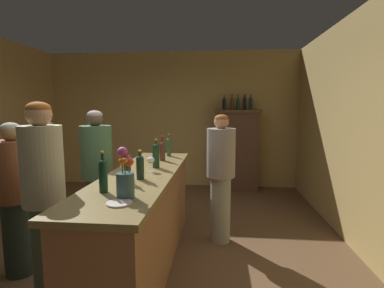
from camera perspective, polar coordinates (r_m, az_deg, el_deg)
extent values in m
plane|color=brown|center=(3.61, -12.68, -20.91)|extent=(8.19, 8.19, 0.00)
cube|color=tan|center=(6.32, -3.92, 4.78)|extent=(5.38, 0.12, 2.85)
cube|color=#9A6742|center=(3.22, -9.63, -14.93)|extent=(0.60, 2.52, 0.97)
cube|color=olive|center=(3.06, -9.83, -6.07)|extent=(0.68, 2.62, 0.05)
cube|color=brown|center=(6.00, 8.81, -1.21)|extent=(0.83, 0.36, 1.64)
cube|color=brown|center=(5.93, 8.96, 6.36)|extent=(0.91, 0.42, 0.06)
cylinder|color=#1A3023|center=(2.78, -10.13, -4.89)|extent=(0.07, 0.07, 0.19)
sphere|color=#1A3023|center=(2.77, -10.17, -2.96)|extent=(0.07, 0.07, 0.07)
cylinder|color=#1A3023|center=(2.76, -10.19, -2.23)|extent=(0.03, 0.03, 0.07)
cylinder|color=gold|center=(2.75, -10.21, -1.34)|extent=(0.03, 0.03, 0.02)
cylinder|color=#452D12|center=(2.67, -12.52, -5.57)|extent=(0.06, 0.06, 0.18)
sphere|color=#452D12|center=(2.65, -12.57, -3.68)|extent=(0.06, 0.06, 0.06)
cylinder|color=#452D12|center=(2.65, -12.60, -2.83)|extent=(0.02, 0.02, 0.08)
cylinder|color=black|center=(2.64, -12.63, -1.81)|extent=(0.03, 0.03, 0.02)
cylinder|color=#2C5234|center=(4.04, -4.55, -0.85)|extent=(0.06, 0.06, 0.21)
sphere|color=#2C5234|center=(4.03, -4.57, 0.66)|extent=(0.06, 0.06, 0.06)
cylinder|color=#2C5234|center=(4.03, -4.57, 1.21)|extent=(0.02, 0.02, 0.08)
cylinder|color=gold|center=(4.02, -4.58, 1.89)|extent=(0.02, 0.02, 0.02)
cylinder|color=#13381E|center=(2.43, -17.01, -6.43)|extent=(0.07, 0.07, 0.23)
sphere|color=#13381E|center=(2.40, -17.11, -3.76)|extent=(0.07, 0.07, 0.07)
cylinder|color=#13381E|center=(2.40, -17.15, -2.75)|extent=(0.02, 0.02, 0.09)
cylinder|color=gold|center=(2.39, -17.20, -1.54)|extent=(0.03, 0.03, 0.02)
cylinder|color=#4C2C20|center=(3.71, -5.83, -1.70)|extent=(0.07, 0.07, 0.20)
sphere|color=#4C2C20|center=(3.70, -5.85, -0.15)|extent=(0.07, 0.07, 0.07)
cylinder|color=#4C2C20|center=(3.69, -5.86, 0.60)|extent=(0.03, 0.03, 0.10)
cylinder|color=#AE1A27|center=(3.68, -5.87, 1.47)|extent=(0.03, 0.03, 0.02)
cylinder|color=#1A3923|center=(3.27, -7.08, -2.61)|extent=(0.08, 0.08, 0.24)
sphere|color=#1A3923|center=(3.26, -7.11, -0.56)|extent=(0.08, 0.08, 0.08)
cylinder|color=#1A3923|center=(3.25, -7.12, 0.08)|extent=(0.03, 0.03, 0.07)
cylinder|color=gold|center=(3.25, -7.13, 0.86)|extent=(0.03, 0.03, 0.02)
cylinder|color=white|center=(3.12, -8.07, -5.31)|extent=(0.07, 0.07, 0.00)
cylinder|color=white|center=(3.11, -8.09, -4.51)|extent=(0.01, 0.01, 0.08)
ellipsoid|color=white|center=(3.09, -8.11, -3.14)|extent=(0.08, 0.08, 0.07)
ellipsoid|color=maroon|center=(3.09, -8.11, -3.48)|extent=(0.07, 0.07, 0.03)
cylinder|color=white|center=(2.84, -13.11, -6.67)|extent=(0.06, 0.06, 0.00)
cylinder|color=white|center=(2.83, -13.13, -5.80)|extent=(0.01, 0.01, 0.08)
ellipsoid|color=white|center=(2.81, -13.18, -4.18)|extent=(0.07, 0.07, 0.08)
cylinder|color=#3A5A63|center=(2.24, -12.93, -7.94)|extent=(0.13, 0.13, 0.19)
cylinder|color=#38602D|center=(2.21, -12.18, -5.49)|extent=(0.01, 0.01, 0.16)
sphere|color=#DD4621|center=(2.19, -12.24, -3.46)|extent=(0.07, 0.07, 0.07)
cylinder|color=#38602D|center=(2.23, -12.38, -5.03)|extent=(0.01, 0.01, 0.18)
sphere|color=#B8528B|center=(2.22, -12.45, -2.71)|extent=(0.05, 0.05, 0.05)
cylinder|color=#38602D|center=(2.25, -13.40, -4.43)|extent=(0.01, 0.01, 0.23)
sphere|color=#CB4C92|center=(2.23, -13.48, -1.56)|extent=(0.08, 0.08, 0.08)
cylinder|color=#38602D|center=(2.20, -13.52, -5.49)|extent=(0.01, 0.01, 0.17)
sphere|color=orange|center=(2.19, -13.58, -3.37)|extent=(0.05, 0.05, 0.05)
cylinder|color=#38602D|center=(2.17, -12.98, -5.47)|extent=(0.01, 0.01, 0.18)
sphere|color=orange|center=(2.15, -13.04, -3.16)|extent=(0.04, 0.04, 0.04)
cylinder|color=white|center=(2.14, -14.09, -11.17)|extent=(0.18, 0.18, 0.01)
cylinder|color=black|center=(5.92, 6.31, 7.64)|extent=(0.07, 0.07, 0.20)
sphere|color=black|center=(5.92, 6.33, 8.59)|extent=(0.07, 0.07, 0.07)
cylinder|color=black|center=(5.93, 6.33, 9.06)|extent=(0.03, 0.03, 0.10)
cylinder|color=gold|center=(5.93, 6.34, 9.61)|extent=(0.03, 0.03, 0.02)
cylinder|color=#492A14|center=(5.93, 7.84, 7.68)|extent=(0.08, 0.08, 0.21)
sphere|color=#492A14|center=(5.93, 7.86, 8.70)|extent=(0.08, 0.08, 0.08)
cylinder|color=#492A14|center=(5.93, 7.87, 9.16)|extent=(0.02, 0.02, 0.10)
cylinder|color=red|center=(5.93, 7.88, 9.70)|extent=(0.03, 0.03, 0.02)
cylinder|color=#18381A|center=(5.93, 8.96, 7.64)|extent=(0.07, 0.07, 0.21)
sphere|color=#18381A|center=(5.93, 8.98, 8.63)|extent=(0.07, 0.07, 0.07)
cylinder|color=#18381A|center=(5.94, 8.98, 9.10)|extent=(0.02, 0.02, 0.10)
cylinder|color=#AB151D|center=(5.94, 9.00, 9.64)|extent=(0.03, 0.03, 0.02)
cylinder|color=black|center=(5.94, 10.28, 7.66)|extent=(0.08, 0.08, 0.21)
sphere|color=black|center=(5.94, 10.30, 8.69)|extent=(0.08, 0.08, 0.08)
cylinder|color=black|center=(5.94, 10.31, 9.06)|extent=(0.03, 0.03, 0.08)
cylinder|color=#B3191F|center=(5.95, 10.32, 9.51)|extent=(0.03, 0.03, 0.02)
cylinder|color=#182F36|center=(5.95, 11.42, 7.61)|extent=(0.08, 0.08, 0.21)
sphere|color=#182F36|center=(5.95, 11.44, 8.63)|extent=(0.08, 0.08, 0.08)
cylinder|color=#182F36|center=(5.96, 11.45, 9.02)|extent=(0.02, 0.02, 0.08)
cylinder|color=#A81F1F|center=(5.96, 11.46, 9.49)|extent=(0.03, 0.03, 0.02)
cylinder|color=#28342B|center=(3.56, -30.85, -15.38)|extent=(0.28, 0.28, 0.77)
cylinder|color=brown|center=(3.37, -31.60, -4.49)|extent=(0.39, 0.39, 0.60)
sphere|color=olive|center=(3.32, -32.04, 2.02)|extent=(0.19, 0.19, 0.19)
ellipsoid|color=#ADAF9B|center=(3.31, -32.09, 2.73)|extent=(0.18, 0.18, 0.10)
cylinder|color=#4C5D53|center=(3.87, -17.83, -12.35)|extent=(0.27, 0.27, 0.84)
cylinder|color=#436847|center=(3.70, -18.27, -1.51)|extent=(0.37, 0.37, 0.64)
sphere|color=brown|center=(3.66, -18.52, 4.77)|extent=(0.19, 0.19, 0.19)
ellipsoid|color=#ABA8A7|center=(3.66, -18.55, 5.44)|extent=(0.18, 0.18, 0.11)
cylinder|color=#406B47|center=(4.64, -26.11, -9.91)|extent=(0.24, 0.24, 0.77)
cylinder|color=#292734|center=(4.49, -26.60, -1.47)|extent=(0.34, 0.34, 0.61)
sphere|color=#E5A785|center=(4.45, -26.88, 3.48)|extent=(0.19, 0.19, 0.19)
ellipsoid|color=black|center=(4.45, -26.91, 4.02)|extent=(0.18, 0.18, 0.10)
cylinder|color=#4B5E45|center=(3.00, -26.44, -18.41)|extent=(0.25, 0.25, 0.86)
cylinder|color=#B8B090|center=(2.77, -27.34, -3.81)|extent=(0.35, 0.35, 0.68)
sphere|color=tan|center=(2.73, -27.87, 5.19)|extent=(0.21, 0.21, 0.21)
ellipsoid|color=#A3581F|center=(2.73, -27.93, 6.17)|extent=(0.20, 0.20, 0.11)
cylinder|color=gray|center=(3.77, 5.58, -12.54)|extent=(0.25, 0.25, 0.84)
cylinder|color=gray|center=(3.59, 5.72, -1.71)|extent=(0.35, 0.35, 0.60)
sphere|color=tan|center=(3.55, 5.79, 4.35)|extent=(0.18, 0.18, 0.18)
ellipsoid|color=#975423|center=(3.55, 5.80, 5.00)|extent=(0.17, 0.17, 0.10)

